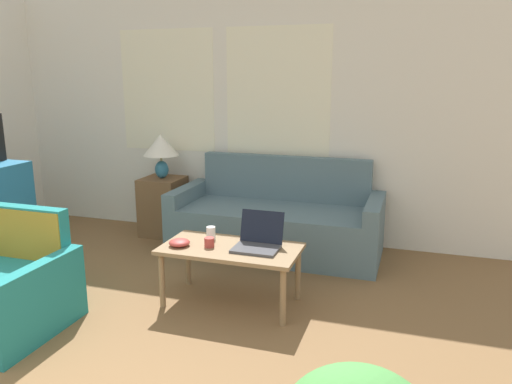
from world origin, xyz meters
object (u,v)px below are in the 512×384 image
(armchair, at_px, (2,293))
(couch, at_px, (277,223))
(cup_yellow, at_px, (209,242))
(cup_navy, at_px, (211,233))
(snack_bowl, at_px, (179,243))
(laptop, at_px, (258,240))
(table_lamp, at_px, (161,148))
(coffee_table, at_px, (231,253))

(armchair, bearing_deg, couch, 56.21)
(couch, distance_m, cup_yellow, 1.33)
(couch, xyz_separation_m, cup_navy, (-0.23, -1.13, 0.23))
(cup_yellow, relative_size, snack_bowl, 0.47)
(couch, bearing_deg, laptop, -81.12)
(armchair, relative_size, table_lamp, 1.83)
(cup_navy, bearing_deg, couch, 78.71)
(coffee_table, bearing_deg, laptop, 12.39)
(coffee_table, distance_m, snack_bowl, 0.40)
(armchair, relative_size, laptop, 2.58)
(armchair, bearing_deg, laptop, 29.02)
(armchair, distance_m, cup_navy, 1.53)
(snack_bowl, bearing_deg, laptop, 13.96)
(armchair, bearing_deg, cup_navy, 39.17)
(armchair, bearing_deg, cup_yellow, 32.56)
(cup_navy, bearing_deg, snack_bowl, -127.29)
(cup_yellow, distance_m, snack_bowl, 0.23)
(couch, height_order, cup_navy, couch)
(armchair, relative_size, cup_yellow, 11.44)
(cup_navy, bearing_deg, table_lamp, 131.34)
(armchair, xyz_separation_m, cup_navy, (1.17, 0.95, 0.26))
(coffee_table, relative_size, cup_yellow, 13.83)
(cup_navy, bearing_deg, cup_yellow, -70.78)
(cup_yellow, bearing_deg, couch, 82.66)
(laptop, bearing_deg, table_lamp, 138.82)
(armchair, distance_m, table_lamp, 2.32)
(table_lamp, distance_m, coffee_table, 1.98)
(couch, relative_size, cup_navy, 19.88)
(cup_navy, xyz_separation_m, cup_yellow, (0.06, -0.17, -0.01))
(armchair, height_order, snack_bowl, armchair)
(cup_yellow, bearing_deg, coffee_table, 18.09)
(table_lamp, distance_m, cup_yellow, 1.90)
(laptop, bearing_deg, couch, 98.88)
(couch, relative_size, laptop, 6.06)
(snack_bowl, bearing_deg, coffee_table, 14.79)
(coffee_table, relative_size, cup_navy, 10.23)
(coffee_table, relative_size, snack_bowl, 6.55)
(coffee_table, height_order, laptop, laptop)
(armchair, xyz_separation_m, table_lamp, (0.07, 2.21, 0.71))
(table_lamp, bearing_deg, couch, -5.23)
(couch, relative_size, table_lamp, 4.29)
(armchair, height_order, cup_yellow, armchair)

